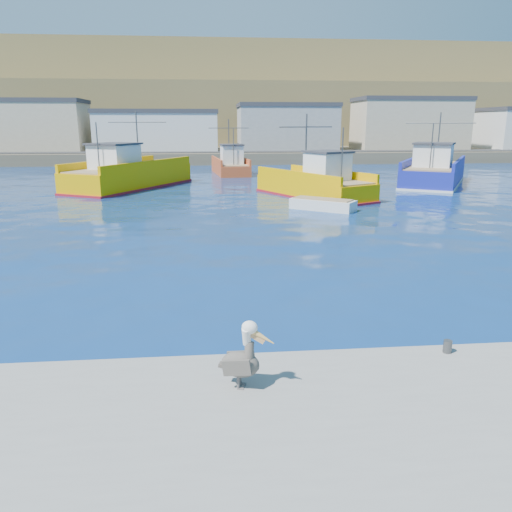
{
  "coord_description": "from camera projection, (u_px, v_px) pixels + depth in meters",
  "views": [
    {
      "loc": [
        -2.46,
        -13.61,
        5.68
      ],
      "look_at": [
        -0.97,
        2.04,
        1.49
      ],
      "focal_mm": 35.0,
      "sensor_mm": 36.0,
      "label": 1
    }
  ],
  "objects": [
    {
      "name": "ground",
      "position": [
        295.0,
        321.0,
        14.78
      ],
      "size": [
        260.0,
        260.0,
        0.0
      ],
      "primitive_type": "plane",
      "color": "#06244F",
      "rests_on": "ground"
    },
    {
      "name": "trawler_yellow_a",
      "position": [
        128.0,
        175.0,
        45.16
      ],
      "size": [
        10.73,
        14.44,
        6.85
      ],
      "color": "#E2A300",
      "rests_on": "ground"
    },
    {
      "name": "pelican",
      "position": [
        242.0,
        359.0,
        9.99
      ],
      "size": [
        1.16,
        0.68,
        1.44
      ],
      "color": "#595451",
      "rests_on": "dock"
    },
    {
      "name": "far_shore",
      "position": [
        217.0,
        109.0,
        117.52
      ],
      "size": [
        200.0,
        81.0,
        24.0
      ],
      "color": "brown",
      "rests_on": "ground"
    },
    {
      "name": "trawler_yellow_b",
      "position": [
        316.0,
        184.0,
        39.45
      ],
      "size": [
        8.36,
        11.52,
        6.48
      ],
      "color": "#E2A300",
      "rests_on": "ground"
    },
    {
      "name": "boat_orange",
      "position": [
        231.0,
        165.0,
        57.39
      ],
      "size": [
        4.64,
        9.17,
        6.15
      ],
      "color": "#C14A22",
      "rests_on": "ground"
    },
    {
      "name": "skiff_mid",
      "position": [
        323.0,
        205.0,
        33.76
      ],
      "size": [
        4.41,
        3.81,
        0.95
      ],
      "color": "silver",
      "rests_on": "ground"
    },
    {
      "name": "dock_bollards",
      "position": [
        347.0,
        351.0,
        11.4
      ],
      "size": [
        36.2,
        0.2,
        0.3
      ],
      "color": "#4C4C4C",
      "rests_on": "dock"
    },
    {
      "name": "trawler_blue",
      "position": [
        434.0,
        172.0,
        47.86
      ],
      "size": [
        10.87,
        13.87,
        6.78
      ],
      "color": "#192397",
      "rests_on": "ground"
    }
  ]
}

